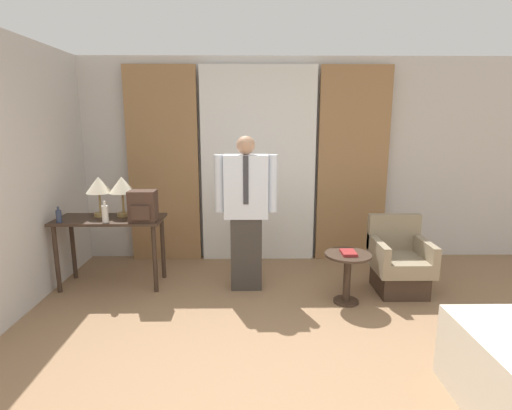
# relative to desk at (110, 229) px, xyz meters

# --- Properties ---
(wall_back) EXTENTS (10.00, 0.06, 2.70)m
(wall_back) POSITION_rel_desk_xyz_m (1.70, 1.02, 0.68)
(wall_back) COLOR beige
(wall_back) RESTS_ON ground_plane
(curtain_sheer_center) EXTENTS (1.51, 0.06, 2.58)m
(curtain_sheer_center) POSITION_rel_desk_xyz_m (1.70, 0.89, 0.62)
(curtain_sheer_center) COLOR white
(curtain_sheer_center) RESTS_ON ground_plane
(curtain_drape_left) EXTENTS (0.93, 0.06, 2.58)m
(curtain_drape_left) POSITION_rel_desk_xyz_m (0.44, 0.89, 0.62)
(curtain_drape_left) COLOR #997047
(curtain_drape_left) RESTS_ON ground_plane
(curtain_drape_right) EXTENTS (0.93, 0.06, 2.58)m
(curtain_drape_right) POSITION_rel_desk_xyz_m (2.96, 0.89, 0.62)
(curtain_drape_right) COLOR #997047
(curtain_drape_right) RESTS_ON ground_plane
(desk) EXTENTS (1.20, 0.53, 0.80)m
(desk) POSITION_rel_desk_xyz_m (0.00, 0.00, 0.00)
(desk) COLOR #38281E
(desk) RESTS_ON ground_plane
(table_lamp_left) EXTENTS (0.29, 0.29, 0.46)m
(table_lamp_left) POSITION_rel_desk_xyz_m (-0.13, 0.10, 0.48)
(table_lamp_left) COLOR #9E7F47
(table_lamp_left) RESTS_ON desk
(table_lamp_right) EXTENTS (0.29, 0.29, 0.46)m
(table_lamp_right) POSITION_rel_desk_xyz_m (0.13, 0.10, 0.48)
(table_lamp_right) COLOR #9E7F47
(table_lamp_right) RESTS_ON desk
(bottle_near_edge) EXTENTS (0.07, 0.07, 0.24)m
(bottle_near_edge) POSITION_rel_desk_xyz_m (0.03, -0.19, 0.23)
(bottle_near_edge) COLOR silver
(bottle_near_edge) RESTS_ON desk
(bottle_by_lamp) EXTENTS (0.06, 0.06, 0.18)m
(bottle_by_lamp) POSITION_rel_desk_xyz_m (-0.48, -0.19, 0.20)
(bottle_by_lamp) COLOR #2D3851
(bottle_by_lamp) RESTS_ON desk
(backpack) EXTENTS (0.29, 0.24, 0.34)m
(backpack) POSITION_rel_desk_xyz_m (0.42, -0.14, 0.30)
(backpack) COLOR #422D23
(backpack) RESTS_ON desk
(person) EXTENTS (0.69, 0.23, 1.72)m
(person) POSITION_rel_desk_xyz_m (1.55, -0.12, 0.26)
(person) COLOR #38332D
(person) RESTS_ON ground_plane
(armchair) EXTENTS (0.59, 0.63, 0.83)m
(armchair) POSITION_rel_desk_xyz_m (3.26, -0.21, -0.36)
(armchair) COLOR #38281E
(armchair) RESTS_ON ground_plane
(side_table) EXTENTS (0.48, 0.48, 0.54)m
(side_table) POSITION_rel_desk_xyz_m (2.61, -0.50, -0.30)
(side_table) COLOR #38281E
(side_table) RESTS_ON ground_plane
(book) EXTENTS (0.14, 0.20, 0.03)m
(book) POSITION_rel_desk_xyz_m (2.60, -0.52, -0.12)
(book) COLOR maroon
(book) RESTS_ON side_table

